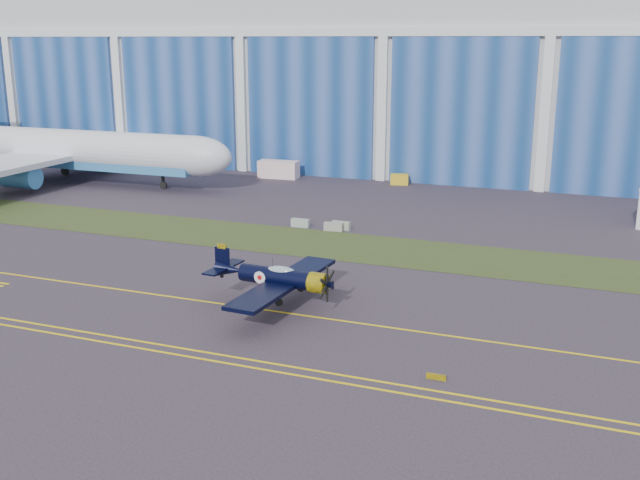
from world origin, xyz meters
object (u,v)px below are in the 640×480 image
at_px(warbird, 276,277).
at_px(jetliner, 56,106).
at_px(tug, 399,179).
at_px(shipping_container, 279,169).

relative_size(warbird, jetliner, 0.23).
distance_m(jetliner, tug, 49.03).
bearing_deg(shipping_container, jetliner, -157.88).
height_order(jetliner, tug, jetliner).
relative_size(jetliner, shipping_container, 10.57).
relative_size(jetliner, tug, 24.99).
xyz_separation_m(warbird, shipping_container, (-22.42, 49.76, -1.15)).
bearing_deg(shipping_container, warbird, -69.60).
bearing_deg(warbird, shipping_container, 117.86).
height_order(warbird, jetliner, jetliner).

